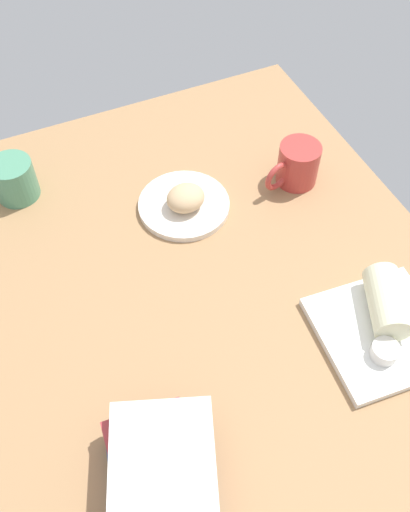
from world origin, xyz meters
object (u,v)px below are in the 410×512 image
at_px(sauce_cup, 385,351).
at_px(square_plate, 381,333).
at_px(second_mug, 297,164).
at_px(coffee_mug, 13,178).
at_px(round_plate, 184,205).
at_px(breakfast_wrap, 387,302).
at_px(book_stack, 161,479).
at_px(scone_pastry, 186,198).

bearing_deg(sauce_cup, square_plate, -33.96).
bearing_deg(second_mug, sauce_cup, 169.98).
bearing_deg(coffee_mug, round_plate, -120.67).
relative_size(square_plate, second_mug, 1.60).
bearing_deg(breakfast_wrap, coffee_mug, 156.65).
distance_m(round_plate, book_stack, 0.57).
xyz_separation_m(square_plate, coffee_mug, (0.60, 0.51, 0.04)).
distance_m(scone_pastry, sauce_cup, 0.48).
distance_m(sauce_cup, second_mug, 0.44).
distance_m(round_plate, second_mug, 0.25).
bearing_deg(square_plate, scone_pastry, 25.77).
relative_size(breakfast_wrap, second_mug, 0.93).
xyz_separation_m(square_plate, breakfast_wrap, (0.03, -0.02, 0.04)).
relative_size(scone_pastry, coffee_mug, 0.61).
height_order(scone_pastry, coffee_mug, coffee_mug).
bearing_deg(scone_pastry, book_stack, 153.59).
distance_m(square_plate, second_mug, 0.40).
relative_size(sauce_cup, breakfast_wrap, 0.38).
height_order(round_plate, sauce_cup, sauce_cup).
relative_size(round_plate, square_plate, 0.88).
bearing_deg(round_plate, breakfast_wrap, -150.40).
bearing_deg(scone_pastry, round_plate, 3.60).
relative_size(square_plate, book_stack, 0.88).
height_order(round_plate, breakfast_wrap, breakfast_wrap).
bearing_deg(square_plate, round_plate, 25.32).
xyz_separation_m(sauce_cup, book_stack, (-0.05, 0.42, 0.02)).
relative_size(round_plate, scone_pastry, 2.37).
xyz_separation_m(scone_pastry, book_stack, (-0.50, 0.25, 0.01)).
distance_m(square_plate, breakfast_wrap, 0.06).
xyz_separation_m(round_plate, second_mug, (-0.02, -0.25, 0.04)).
relative_size(book_stack, coffee_mug, 1.88).
bearing_deg(breakfast_wrap, scone_pastry, 144.06).
bearing_deg(second_mug, book_stack, 134.24).
height_order(scone_pastry, breakfast_wrap, breakfast_wrap).
height_order(round_plate, scone_pastry, scone_pastry).
bearing_deg(coffee_mug, sauce_cup, -143.33).
bearing_deg(round_plate, book_stack, 154.08).
height_order(sauce_cup, coffee_mug, coffee_mug).
relative_size(sauce_cup, coffee_mug, 0.36).
distance_m(scone_pastry, breakfast_wrap, 0.44).
distance_m(round_plate, sauce_cup, 0.49).
height_order(scone_pastry, second_mug, second_mug).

